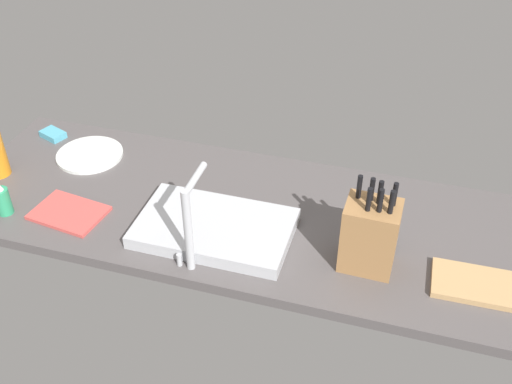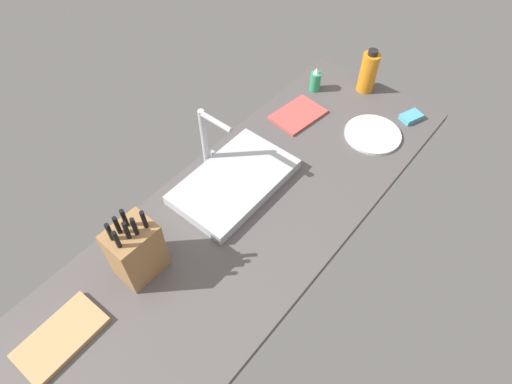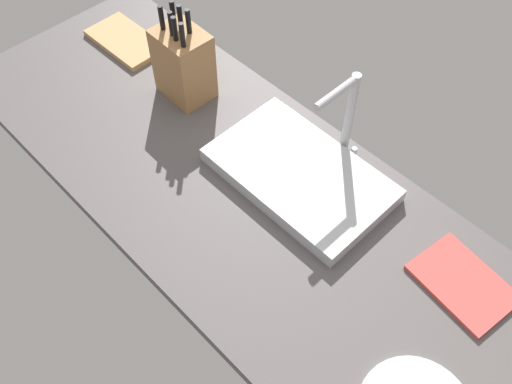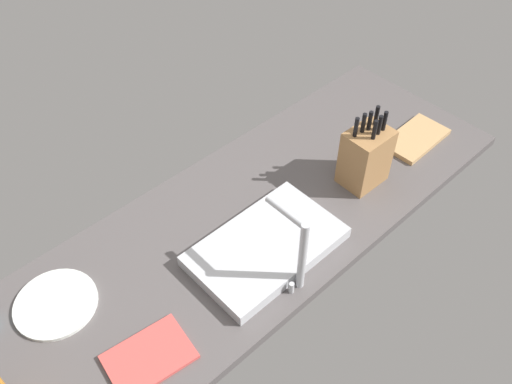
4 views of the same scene
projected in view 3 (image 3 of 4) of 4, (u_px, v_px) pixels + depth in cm
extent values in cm
cube|color=#514C4C|center=(251.00, 199.00, 147.67)|extent=(191.74, 66.94, 3.50)
cube|color=#B7BABF|center=(300.00, 175.00, 147.60)|extent=(46.77, 28.47, 4.13)
cylinder|color=#B7BABF|center=(349.00, 116.00, 144.28)|extent=(2.40, 2.40, 27.31)
cylinder|color=#B7BABF|center=(337.00, 93.00, 131.19)|extent=(2.00, 14.15, 2.00)
cylinder|color=#B7BABF|center=(354.00, 153.00, 152.11)|extent=(1.60, 1.60, 4.00)
cube|color=#9E7042|center=(184.00, 64.00, 160.64)|extent=(15.26, 12.24, 21.23)
cylinder|color=black|center=(161.00, 18.00, 150.53)|extent=(1.43, 1.43, 7.17)
cylinder|color=black|center=(173.00, 13.00, 151.85)|extent=(1.43, 1.43, 7.17)
cylinder|color=black|center=(171.00, 24.00, 149.01)|extent=(1.43, 1.43, 7.17)
cylinder|color=black|center=(180.00, 17.00, 150.70)|extent=(1.43, 1.43, 7.17)
cylinder|color=black|center=(175.00, 29.00, 147.73)|extent=(1.43, 1.43, 7.17)
cylinder|color=black|center=(188.00, 21.00, 149.59)|extent=(1.43, 1.43, 7.17)
cylinder|color=black|center=(182.00, 35.00, 146.16)|extent=(1.43, 1.43, 7.17)
cube|color=tan|center=(126.00, 41.00, 182.14)|extent=(26.15, 15.07, 1.80)
cube|color=#CC4C47|center=(463.00, 283.00, 130.33)|extent=(24.08, 18.39, 1.20)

